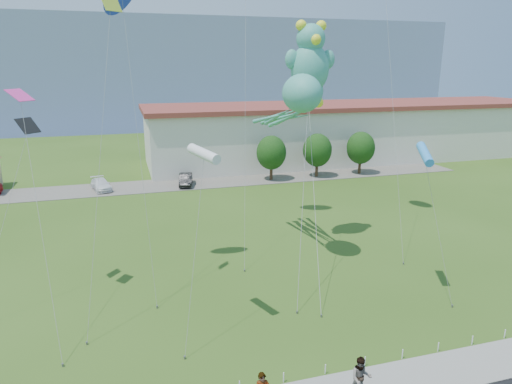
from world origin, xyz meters
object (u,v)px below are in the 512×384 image
at_px(warehouse, 352,131).
at_px(octopus_kite, 294,105).
at_px(pedestrian_right, 361,378).
at_px(parked_car_black, 186,179).
at_px(parked_car_white, 101,184).
at_px(teddy_bear_kite, 310,62).

bearing_deg(warehouse, octopus_kite, -124.00).
relative_size(pedestrian_right, parked_car_black, 0.45).
height_order(warehouse, parked_car_white, warehouse).
distance_m(pedestrian_right, octopus_kite, 18.02).
height_order(parked_car_white, octopus_kite, octopus_kite).
distance_m(warehouse, pedestrian_right, 53.13).
bearing_deg(teddy_bear_kite, warehouse, 56.70).
relative_size(warehouse, teddy_bear_kite, 3.69).
height_order(warehouse, teddy_bear_kite, teddy_bear_kite).
height_order(pedestrian_right, parked_car_white, pedestrian_right).
distance_m(warehouse, parked_car_black, 28.32).
distance_m(warehouse, octopus_kite, 39.59).
relative_size(parked_car_black, teddy_bear_kite, 0.25).
bearing_deg(parked_car_black, warehouse, 30.39).
relative_size(warehouse, octopus_kite, 4.60).
height_order(warehouse, octopus_kite, octopus_kite).
distance_m(parked_car_white, teddy_bear_kite, 29.44).
bearing_deg(octopus_kite, parked_car_white, 121.06).
bearing_deg(octopus_kite, parked_car_black, 101.43).
xyz_separation_m(parked_car_black, teddy_bear_kite, (6.55, -20.41, 12.98)).
xyz_separation_m(pedestrian_right, teddy_bear_kite, (4.46, 16.98, 12.70)).
xyz_separation_m(parked_car_white, parked_car_black, (9.40, -0.61, 0.06)).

